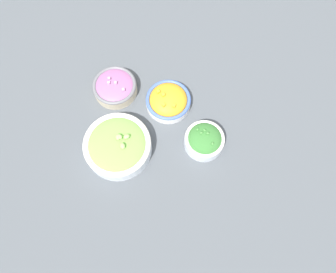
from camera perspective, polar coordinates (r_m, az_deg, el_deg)
The scene contains 5 objects.
ground_plane at distance 1.05m, azimuth -0.00°, elevation -0.58°, with size 3.00×3.00×0.00m, color #4C5156.
bowl_squash at distance 1.08m, azimuth 0.06°, elevation 6.29°, with size 0.15×0.15×0.07m.
bowl_lettuce at distance 1.02m, azimuth -8.77°, elevation -1.58°, with size 0.21×0.21×0.08m.
bowl_broccoli at distance 1.02m, azimuth 6.36°, elevation -0.60°, with size 0.12×0.12×0.08m.
bowl_red_onion at distance 1.12m, azimuth -9.23°, elevation 8.54°, with size 0.15×0.15×0.06m.
Camera 1 is at (-0.07, 0.36, 0.99)m, focal length 35.00 mm.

